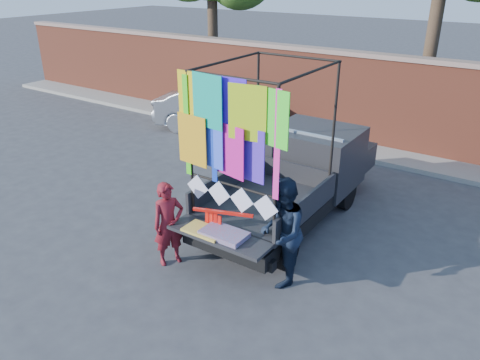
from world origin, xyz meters
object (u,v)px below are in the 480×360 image
Objects in this scene: sedan at (221,110)px; woman at (169,224)px; man at (282,233)px; pickup_truck at (302,173)px.

woman is at bearing -166.60° from sedan.
sedan is 2.75× the size of woman.
woman is at bearing -98.09° from man.
pickup_truck is 2.58m from man.
man is (5.39, -5.75, 0.23)m from sedan.
sedan is at bearing 57.15° from woman.
pickup_truck is 3.48× the size of woman.
pickup_truck is at bearing 10.13° from woman.
sedan is 7.89m from man.
sedan is (-4.52, 3.33, -0.15)m from pickup_truck.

